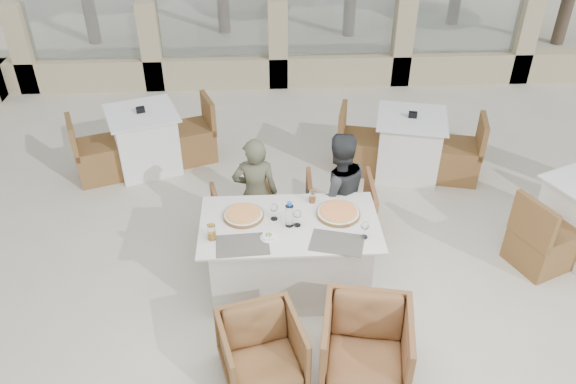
{
  "coord_description": "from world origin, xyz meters",
  "views": [
    {
      "loc": [
        -0.28,
        -3.89,
        3.82
      ],
      "look_at": [
        -0.06,
        0.35,
        0.9
      ],
      "focal_mm": 35.0,
      "sensor_mm": 36.0,
      "label": 1
    }
  ],
  "objects_px": {
    "water_bottle": "(289,214)",
    "wine_glass_near": "(297,217)",
    "pizza_left": "(243,215)",
    "bg_table_b": "(409,145)",
    "dining_table": "(290,256)",
    "bg_table_a": "(145,140)",
    "armchair_far_left": "(246,214)",
    "diner_left": "(256,194)",
    "olive_dish": "(269,236)",
    "beer_glass_left": "(212,232)",
    "wine_glass_centre": "(274,211)",
    "armchair_near_left": "(262,351)",
    "armchair_near_right": "(366,345)",
    "diner_right": "(337,194)",
    "beer_glass_right": "(312,196)",
    "armchair_far_right": "(339,207)",
    "wine_glass_corner": "(365,229)",
    "pizza_right": "(338,213)"
  },
  "relations": [
    {
      "from": "wine_glass_centre",
      "to": "bg_table_b",
      "type": "xyz_separation_m",
      "value": [
        1.71,
        1.91,
        -0.48
      ]
    },
    {
      "from": "olive_dish",
      "to": "wine_glass_centre",
      "type": "bearing_deg",
      "value": 78.46
    },
    {
      "from": "dining_table",
      "to": "bg_table_a",
      "type": "relative_size",
      "value": 0.98
    },
    {
      "from": "beer_glass_right",
      "to": "armchair_far_left",
      "type": "distance_m",
      "value": 0.97
    },
    {
      "from": "wine_glass_near",
      "to": "diner_left",
      "type": "xyz_separation_m",
      "value": [
        -0.37,
        0.72,
        -0.24
      ]
    },
    {
      "from": "dining_table",
      "to": "wine_glass_near",
      "type": "height_order",
      "value": "wine_glass_near"
    },
    {
      "from": "wine_glass_near",
      "to": "bg_table_a",
      "type": "distance_m",
      "value": 2.94
    },
    {
      "from": "pizza_left",
      "to": "diner_right",
      "type": "distance_m",
      "value": 1.04
    },
    {
      "from": "pizza_left",
      "to": "armchair_far_left",
      "type": "xyz_separation_m",
      "value": [
        -0.01,
        0.68,
        -0.5
      ]
    },
    {
      "from": "wine_glass_near",
      "to": "armchair_far_left",
      "type": "distance_m",
      "value": 1.12
    },
    {
      "from": "diner_left",
      "to": "dining_table",
      "type": "bearing_deg",
      "value": 114.79
    },
    {
      "from": "pizza_left",
      "to": "water_bottle",
      "type": "distance_m",
      "value": 0.44
    },
    {
      "from": "wine_glass_near",
      "to": "beer_glass_right",
      "type": "relative_size",
      "value": 1.48
    },
    {
      "from": "dining_table",
      "to": "bg_table_a",
      "type": "distance_m",
      "value": 2.83
    },
    {
      "from": "wine_glass_near",
      "to": "olive_dish",
      "type": "xyz_separation_m",
      "value": [
        -0.26,
        -0.16,
        -0.07
      ]
    },
    {
      "from": "water_bottle",
      "to": "pizza_left",
      "type": "bearing_deg",
      "value": 160.17
    },
    {
      "from": "dining_table",
      "to": "armchair_far_left",
      "type": "relative_size",
      "value": 2.48
    },
    {
      "from": "water_bottle",
      "to": "armchair_near_left",
      "type": "xyz_separation_m",
      "value": [
        -0.27,
        -0.98,
        -0.61
      ]
    },
    {
      "from": "pizza_right",
      "to": "diner_left",
      "type": "height_order",
      "value": "diner_left"
    },
    {
      "from": "pizza_left",
      "to": "diner_right",
      "type": "bearing_deg",
      "value": 27.43
    },
    {
      "from": "pizza_right",
      "to": "armchair_near_right",
      "type": "height_order",
      "value": "pizza_right"
    },
    {
      "from": "wine_glass_centre",
      "to": "wine_glass_corner",
      "type": "bearing_deg",
      "value": -21.26
    },
    {
      "from": "beer_glass_left",
      "to": "bg_table_a",
      "type": "bearing_deg",
      "value": 112.32
    },
    {
      "from": "armchair_near_right",
      "to": "dining_table",
      "type": "bearing_deg",
      "value": 128.84
    },
    {
      "from": "diner_left",
      "to": "bg_table_a",
      "type": "distance_m",
      "value": 2.12
    },
    {
      "from": "pizza_left",
      "to": "bg_table_a",
      "type": "distance_m",
      "value": 2.54
    },
    {
      "from": "wine_glass_corner",
      "to": "beer_glass_right",
      "type": "distance_m",
      "value": 0.68
    },
    {
      "from": "diner_right",
      "to": "bg_table_a",
      "type": "distance_m",
      "value": 2.78
    },
    {
      "from": "beer_glass_right",
      "to": "armchair_near_left",
      "type": "distance_m",
      "value": 1.52
    },
    {
      "from": "pizza_left",
      "to": "bg_table_b",
      "type": "height_order",
      "value": "pizza_left"
    },
    {
      "from": "pizza_left",
      "to": "armchair_far_left",
      "type": "bearing_deg",
      "value": 90.84
    },
    {
      "from": "armchair_near_left",
      "to": "armchair_near_right",
      "type": "distance_m",
      "value": 0.82
    },
    {
      "from": "water_bottle",
      "to": "wine_glass_near",
      "type": "xyz_separation_m",
      "value": [
        0.07,
        -0.0,
        -0.03
      ]
    },
    {
      "from": "armchair_far_left",
      "to": "diner_left",
      "type": "distance_m",
      "value": 0.37
    },
    {
      "from": "wine_glass_centre",
      "to": "armchair_far_right",
      "type": "xyz_separation_m",
      "value": [
        0.71,
        0.77,
        -0.54
      ]
    },
    {
      "from": "pizza_left",
      "to": "water_bottle",
      "type": "height_order",
      "value": "water_bottle"
    },
    {
      "from": "pizza_right",
      "to": "bg_table_a",
      "type": "distance_m",
      "value": 3.07
    },
    {
      "from": "water_bottle",
      "to": "wine_glass_centre",
      "type": "height_order",
      "value": "water_bottle"
    },
    {
      "from": "wine_glass_near",
      "to": "beer_glass_left",
      "type": "distance_m",
      "value": 0.76
    },
    {
      "from": "armchair_far_left",
      "to": "bg_table_a",
      "type": "distance_m",
      "value": 1.95
    },
    {
      "from": "beer_glass_right",
      "to": "armchair_near_right",
      "type": "height_order",
      "value": "beer_glass_right"
    },
    {
      "from": "olive_dish",
      "to": "armchair_near_right",
      "type": "distance_m",
      "value": 1.2
    },
    {
      "from": "beer_glass_left",
      "to": "armchair_near_right",
      "type": "bearing_deg",
      "value": -34.33
    },
    {
      "from": "wine_glass_centre",
      "to": "armchair_near_left",
      "type": "bearing_deg",
      "value": -97.25
    },
    {
      "from": "bg_table_a",
      "to": "armchair_near_left",
      "type": "bearing_deg",
      "value": -86.44
    },
    {
      "from": "wine_glass_corner",
      "to": "armchair_near_left",
      "type": "bearing_deg",
      "value": -139.1
    },
    {
      "from": "bg_table_a",
      "to": "beer_glass_left",
      "type": "bearing_deg",
      "value": -87.38
    },
    {
      "from": "wine_glass_near",
      "to": "beer_glass_right",
      "type": "distance_m",
      "value": 0.39
    },
    {
      "from": "pizza_left",
      "to": "wine_glass_centre",
      "type": "bearing_deg",
      "value": -9.38
    },
    {
      "from": "olive_dish",
      "to": "armchair_far_right",
      "type": "distance_m",
      "value": 1.37
    }
  ]
}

